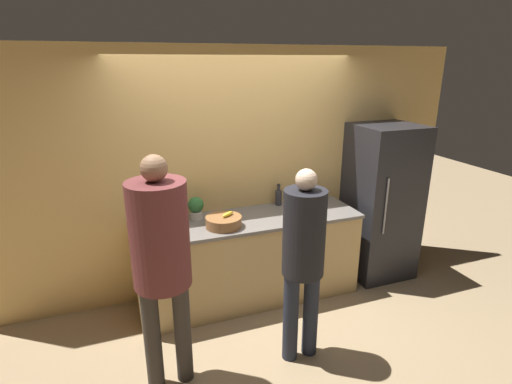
{
  "coord_description": "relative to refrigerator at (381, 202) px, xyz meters",
  "views": [
    {
      "loc": [
        -1.23,
        -3.19,
        2.45
      ],
      "look_at": [
        0.0,
        0.16,
        1.27
      ],
      "focal_mm": 28.0,
      "sensor_mm": 36.0,
      "label": 1
    }
  ],
  "objects": [
    {
      "name": "refrigerator",
      "position": [
        0.0,
        0.0,
        0.0
      ],
      "size": [
        0.71,
        0.7,
        1.78
      ],
      "color": "#232328",
      "rests_on": "ground_plane"
    },
    {
      "name": "utensil_crock",
      "position": [
        -0.83,
        0.2,
        0.09
      ],
      "size": [
        0.13,
        0.13,
        0.3
      ],
      "color": "#ADA393",
      "rests_on": "counter"
    },
    {
      "name": "fruit_bowl",
      "position": [
        -1.92,
        -0.13,
        0.08
      ],
      "size": [
        0.35,
        0.35,
        0.14
      ],
      "color": "brown",
      "rests_on": "counter"
    },
    {
      "name": "bottle_amber",
      "position": [
        -1.15,
        -0.1,
        0.09
      ],
      "size": [
        0.08,
        0.08,
        0.17
      ],
      "color": "brown",
      "rests_on": "counter"
    },
    {
      "name": "ground_plane",
      "position": [
        -1.63,
        -0.39,
        -0.89
      ],
      "size": [
        14.0,
        14.0,
        0.0
      ],
      "primitive_type": "plane",
      "color": "#9E8460"
    },
    {
      "name": "person_left",
      "position": [
        -2.61,
        -0.93,
        0.26
      ],
      "size": [
        0.42,
        0.42,
        1.86
      ],
      "color": "#38332D",
      "rests_on": "ground_plane"
    },
    {
      "name": "person_center",
      "position": [
        -1.51,
        -1.01,
        0.11
      ],
      "size": [
        0.34,
        0.34,
        1.68
      ],
      "color": "#232838",
      "rests_on": "ground_plane"
    },
    {
      "name": "wall_back",
      "position": [
        -1.63,
        0.36,
        0.41
      ],
      "size": [
        5.2,
        0.06,
        2.6
      ],
      "color": "#E0B266",
      "rests_on": "ground_plane"
    },
    {
      "name": "counter",
      "position": [
        -1.63,
        0.01,
        -0.43
      ],
      "size": [
        2.33,
        0.72,
        0.92
      ],
      "color": "tan",
      "rests_on": "ground_plane"
    },
    {
      "name": "bottle_dark",
      "position": [
        -1.19,
        0.25,
        0.12
      ],
      "size": [
        0.07,
        0.07,
        0.24
      ],
      "color": "#333338",
      "rests_on": "counter"
    },
    {
      "name": "potted_plant",
      "position": [
        -2.13,
        0.17,
        0.15
      ],
      "size": [
        0.16,
        0.16,
        0.23
      ],
      "color": "beige",
      "rests_on": "counter"
    },
    {
      "name": "cup_blue",
      "position": [
        -0.92,
        -0.01,
        0.08
      ],
      "size": [
        0.1,
        0.1,
        0.1
      ],
      "color": "#335184",
      "rests_on": "counter"
    }
  ]
}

